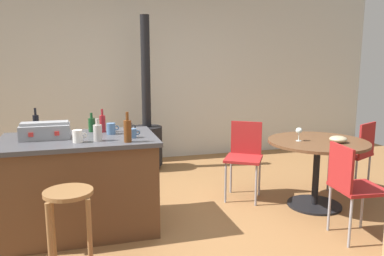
% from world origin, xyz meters
% --- Properties ---
extents(ground_plane, '(8.80, 8.80, 0.00)m').
position_xyz_m(ground_plane, '(0.00, 0.00, 0.00)').
color(ground_plane, olive).
extents(back_wall, '(8.00, 0.10, 2.70)m').
position_xyz_m(back_wall, '(0.00, 2.78, 1.35)').
color(back_wall, beige).
rests_on(back_wall, ground_plane).
extents(kitchen_island, '(1.40, 0.87, 0.89)m').
position_xyz_m(kitchen_island, '(-1.02, 0.29, 0.45)').
color(kitchen_island, brown).
rests_on(kitchen_island, ground_plane).
extents(wooden_stool, '(0.35, 0.35, 0.67)m').
position_xyz_m(wooden_stool, '(-1.10, -0.53, 0.50)').
color(wooden_stool, olive).
rests_on(wooden_stool, ground_plane).
extents(dining_table, '(1.06, 1.06, 0.74)m').
position_xyz_m(dining_table, '(1.44, 0.19, 0.57)').
color(dining_table, black).
rests_on(dining_table, ground_plane).
extents(folding_chair_near, '(0.44, 0.44, 0.86)m').
position_xyz_m(folding_chair_near, '(1.29, -0.56, 0.51)').
color(folding_chair_near, maroon).
rests_on(folding_chair_near, ground_plane).
extents(folding_chair_far, '(0.53, 0.53, 0.87)m').
position_xyz_m(folding_chair_far, '(2.15, 0.45, 0.52)').
color(folding_chair_far, maroon).
rests_on(folding_chair_far, ground_plane).
extents(folding_chair_left, '(0.55, 0.55, 0.88)m').
position_xyz_m(folding_chair_left, '(0.80, 0.67, 0.53)').
color(folding_chair_left, maroon).
rests_on(folding_chair_left, ground_plane).
extents(wood_stove, '(0.44, 0.45, 2.21)m').
position_xyz_m(wood_stove, '(-0.09, 2.16, 0.52)').
color(wood_stove, black).
rests_on(wood_stove, ground_plane).
extents(toolbox, '(0.43, 0.24, 0.15)m').
position_xyz_m(toolbox, '(-1.31, 0.33, 0.96)').
color(toolbox, gray).
rests_on(toolbox, kitchen_island).
extents(bottle_0, '(0.07, 0.07, 0.19)m').
position_xyz_m(bottle_0, '(-0.90, 0.56, 0.96)').
color(bottle_0, '#194C23').
rests_on(bottle_0, kitchen_island).
extents(bottle_1, '(0.06, 0.06, 0.25)m').
position_xyz_m(bottle_1, '(-1.41, 0.62, 0.98)').
color(bottle_1, black).
rests_on(bottle_1, kitchen_island).
extents(bottle_2, '(0.08, 0.08, 0.20)m').
position_xyz_m(bottle_2, '(-0.86, 0.10, 0.97)').
color(bottle_2, '#B7B2AD').
rests_on(bottle_2, kitchen_island).
extents(bottle_3, '(0.06, 0.06, 0.23)m').
position_xyz_m(bottle_3, '(-0.79, 0.51, 0.98)').
color(bottle_3, maroon).
rests_on(bottle_3, kitchen_island).
extents(bottle_4, '(0.07, 0.07, 0.26)m').
position_xyz_m(bottle_4, '(-0.61, -0.02, 0.99)').
color(bottle_4, '#603314').
rests_on(bottle_4, kitchen_island).
extents(cup_0, '(0.11, 0.08, 0.09)m').
position_xyz_m(cup_0, '(-0.55, 0.43, 0.94)').
color(cup_0, '#383838').
rests_on(cup_0, kitchen_island).
extents(cup_1, '(0.11, 0.07, 0.08)m').
position_xyz_m(cup_1, '(-0.54, 0.15, 0.93)').
color(cup_1, '#4C7099').
rests_on(cup_1, kitchen_island).
extents(cup_2, '(0.12, 0.08, 0.11)m').
position_xyz_m(cup_2, '(-0.72, 0.38, 0.94)').
color(cup_2, '#4C7099').
rests_on(cup_2, kitchen_island).
extents(cup_3, '(0.12, 0.08, 0.11)m').
position_xyz_m(cup_3, '(-1.03, 0.08, 0.94)').
color(cup_3, white).
rests_on(cup_3, kitchen_island).
extents(wine_glass, '(0.07, 0.07, 0.14)m').
position_xyz_m(wine_glass, '(1.23, 0.23, 0.84)').
color(wine_glass, silver).
rests_on(wine_glass, dining_table).
extents(serving_bowl, '(0.18, 0.18, 0.07)m').
position_xyz_m(serving_bowl, '(1.58, 0.05, 0.77)').
color(serving_bowl, tan).
rests_on(serving_bowl, dining_table).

